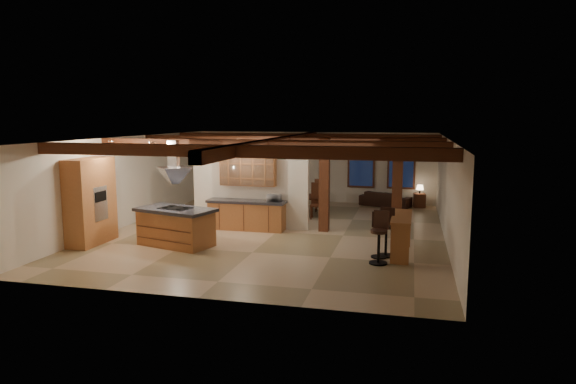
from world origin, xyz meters
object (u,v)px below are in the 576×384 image
Objects in this scene: kitchen_island at (176,226)px; bar_counter at (401,228)px; dining_table at (299,205)px; sofa at (385,199)px.

bar_counter is (6.07, 0.45, 0.16)m from kitchen_island.
bar_counter is (3.75, -4.83, 0.35)m from dining_table.
bar_counter is at bearing -48.90° from dining_table.
kitchen_island is 1.20× the size of bar_counter.
sofa is 1.00× the size of bar_counter.
sofa is (5.30, 7.75, -0.25)m from kitchen_island.
sofa is at bearing 42.94° from dining_table.
dining_table is 0.99× the size of bar_counter.
bar_counter reaches higher than dining_table.
dining_table is at bearing 58.68° from sofa.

